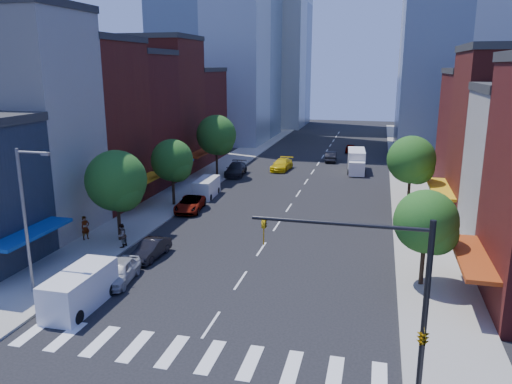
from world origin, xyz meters
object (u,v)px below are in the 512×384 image
traffic_car_oncoming (331,156)px  cargo_van_near (79,290)px  traffic_car_far (350,148)px  pedestrian_far (122,236)px  parked_car_second (151,249)px  parked_car_rear (236,169)px  taxi (282,165)px  parked_car_front (120,271)px  parked_car_third (190,204)px  box_truck (356,162)px  pedestrian_near (85,228)px  cargo_van_far (206,188)px

traffic_car_oncoming → cargo_van_near: bearing=76.5°
traffic_car_far → pedestrian_far: pedestrian_far is taller
cargo_van_near → parked_car_second: bearing=85.5°
parked_car_rear → traffic_car_oncoming: (11.02, 12.85, -0.07)m
cargo_van_near → taxi: cargo_van_near is taller
parked_car_front → parked_car_third: 16.78m
pedestrian_far → parked_car_rear: bearing=-176.6°
cargo_van_near → box_truck: (13.72, 43.54, 0.26)m
cargo_van_near → pedestrian_near: cargo_van_near is taller
parked_car_front → taxi: size_ratio=0.82×
parked_car_second → box_truck: size_ratio=0.56×
box_truck → pedestrian_near: 38.64m
traffic_car_oncoming → taxi: bearing=51.6°
cargo_van_far → pedestrian_near: bearing=-109.7°
parked_car_rear → pedestrian_far: (-1.09, -27.99, 0.27)m
cargo_van_far → taxi: bearing=68.9°
cargo_van_near → traffic_car_oncoming: size_ratio=1.17×
pedestrian_near → cargo_van_far: bearing=11.9°
taxi → pedestrian_near: 33.29m
parked_car_front → parked_car_second: bearing=81.1°
parked_car_front → traffic_car_oncoming: traffic_car_oncoming is taller
parked_car_front → box_truck: size_ratio=0.59×
parked_car_second → pedestrian_near: 7.07m
parked_car_second → cargo_van_near: size_ratio=0.78×
taxi → box_truck: 9.99m
parked_car_second → parked_car_third: parked_car_third is taller
parked_car_front → pedestrian_far: pedestrian_far is taller
parked_car_third → traffic_car_oncoming: 31.65m
pedestrian_near → parked_car_third: bearing=2.3°
parked_car_rear → box_truck: box_truck is taller
taxi → parked_car_rear: bearing=-132.2°
parked_car_rear → box_truck: size_ratio=0.76×
parked_car_rear → cargo_van_near: size_ratio=1.06×
parked_car_third → pedestrian_near: (-5.02, -10.16, 0.41)m
parked_car_third → pedestrian_far: pedestrian_far is taller
cargo_van_near → parked_car_front: bearing=82.6°
cargo_van_near → traffic_car_far: size_ratio=1.29×
parked_car_front → cargo_van_near: size_ratio=0.83×
parked_car_front → traffic_car_far: parked_car_front is taller
parked_car_front → cargo_van_far: cargo_van_far is taller
traffic_car_oncoming → traffic_car_far: 9.09m
cargo_van_far → cargo_van_near: bearing=-90.0°
parked_car_second → cargo_van_near: 8.28m
parked_car_front → parked_car_third: size_ratio=0.86×
box_truck → pedestrian_near: box_truck is taller
parked_car_second → traffic_car_far: size_ratio=1.01×
traffic_car_oncoming → parked_car_rear: bearing=46.9°
cargo_van_far → traffic_car_oncoming: bearing=62.3°
parked_car_third → traffic_car_far: parked_car_third is taller
pedestrian_far → parked_car_front: bearing=32.8°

